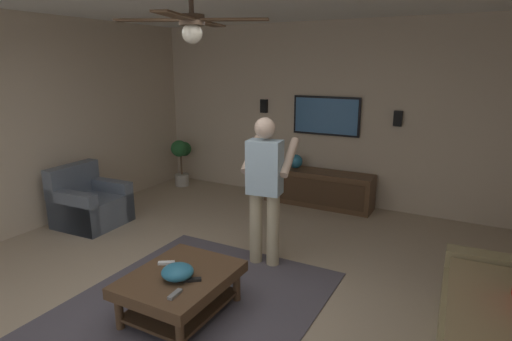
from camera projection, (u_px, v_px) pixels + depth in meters
ground_plane at (187, 312)px, 3.75m from camera, size 8.72×8.72×0.00m
wall_back_tv at (328, 114)px, 6.54m from camera, size 0.10×6.21×2.80m
area_rug at (195, 303)px, 3.89m from camera, size 2.41×2.16×0.01m
armchair at (89, 205)px, 5.75m from camera, size 0.84×0.85×0.82m
coffee_table at (181, 284)px, 3.65m from camera, size 1.00×0.80×0.40m
media_console at (318, 188)px, 6.53m from camera, size 0.45×1.70×0.55m
tv at (326, 116)px, 6.46m from camera, size 0.05×1.07×0.60m
person_standing at (265, 183)px, 4.45m from camera, size 0.58×0.59×1.64m
potted_plant_tall at (181, 156)px, 7.49m from camera, size 0.50×0.37×0.87m
bowl at (178, 272)px, 3.52m from camera, size 0.28×0.28×0.12m
remote_white at (166, 263)px, 3.79m from camera, size 0.12×0.15×0.02m
remote_black at (192, 280)px, 3.49m from camera, size 0.12×0.15×0.02m
remote_grey at (175, 294)px, 3.27m from camera, size 0.15×0.05×0.02m
vase_round at (296, 161)px, 6.63m from camera, size 0.22×0.22×0.22m
wall_speaker_left at (398, 118)px, 5.97m from camera, size 0.06×0.12×0.22m
wall_speaker_right at (264, 106)px, 6.95m from camera, size 0.06×0.12×0.22m
ceiling_fan at (192, 24)px, 3.23m from camera, size 1.19×1.14×0.46m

